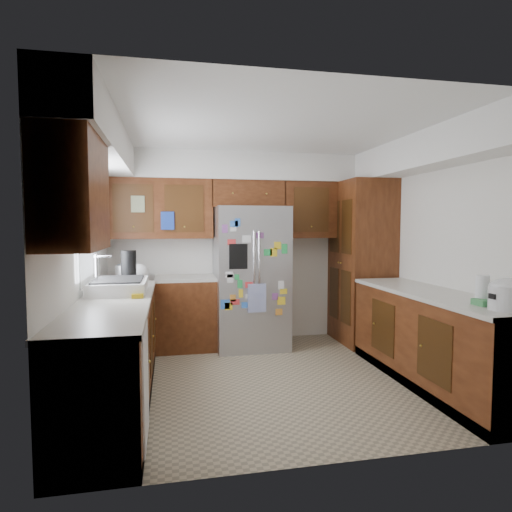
# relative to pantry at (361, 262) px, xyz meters

# --- Properties ---
(floor) EXTENTS (3.60, 3.60, 0.00)m
(floor) POSITION_rel_pantry_xyz_m (-1.50, -1.15, -1.07)
(floor) COLOR tan
(floor) RESTS_ON ground
(room_shell) EXTENTS (3.64, 3.24, 2.52)m
(room_shell) POSITION_rel_pantry_xyz_m (-1.61, -0.79, 0.75)
(room_shell) COLOR white
(room_shell) RESTS_ON ground
(left_counter_run) EXTENTS (1.36, 3.20, 0.92)m
(left_counter_run) POSITION_rel_pantry_xyz_m (-2.86, -1.12, -0.65)
(left_counter_run) COLOR #421D0C
(left_counter_run) RESTS_ON ground
(right_counter_run) EXTENTS (0.63, 2.25, 0.92)m
(right_counter_run) POSITION_rel_pantry_xyz_m (0.00, -1.62, -0.65)
(right_counter_run) COLOR #421D0C
(right_counter_run) RESTS_ON ground
(pantry) EXTENTS (0.60, 0.90, 2.15)m
(pantry) POSITION_rel_pantry_xyz_m (0.00, 0.00, 0.00)
(pantry) COLOR #421D0C
(pantry) RESTS_ON ground
(fridge) EXTENTS (0.90, 0.79, 1.80)m
(fridge) POSITION_rel_pantry_xyz_m (-1.50, 0.05, -0.17)
(fridge) COLOR #98989D
(fridge) RESTS_ON ground
(bridge_cabinet) EXTENTS (0.96, 0.34, 0.35)m
(bridge_cabinet) POSITION_rel_pantry_xyz_m (-1.50, 0.28, 0.90)
(bridge_cabinet) COLOR #421D0C
(bridge_cabinet) RESTS_ON fridge
(fridge_top_items) EXTENTS (0.79, 0.29, 0.29)m
(fridge_top_items) POSITION_rel_pantry_xyz_m (-1.49, 0.25, 1.20)
(fridge_top_items) COLOR #172DB2
(fridge_top_items) RESTS_ON bridge_cabinet
(sink_assembly) EXTENTS (0.52, 0.75, 0.37)m
(sink_assembly) POSITION_rel_pantry_xyz_m (-3.00, -1.05, -0.09)
(sink_assembly) COLOR white
(sink_assembly) RESTS_ON left_counter_run
(left_counter_clutter) EXTENTS (0.36, 0.81, 0.38)m
(left_counter_clutter) POSITION_rel_pantry_xyz_m (-2.94, -0.36, -0.02)
(left_counter_clutter) COLOR black
(left_counter_clutter) RESTS_ON left_counter_run
(rice_cooker) EXTENTS (0.29, 0.27, 0.24)m
(rice_cooker) POSITION_rel_pantry_xyz_m (-0.00, -2.53, -0.03)
(rice_cooker) COLOR silver
(rice_cooker) RESTS_ON right_counter_run
(paper_towel) EXTENTS (0.11, 0.11, 0.24)m
(paper_towel) POSITION_rel_pantry_xyz_m (-0.01, -2.27, -0.04)
(paper_towel) COLOR white
(paper_towel) RESTS_ON right_counter_run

